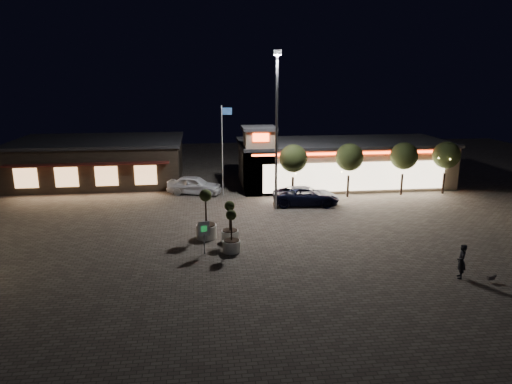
{
  "coord_description": "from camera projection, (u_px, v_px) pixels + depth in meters",
  "views": [
    {
      "loc": [
        -3.96,
        -27.0,
        10.63
      ],
      "look_at": [
        0.14,
        6.0,
        2.0
      ],
      "focal_mm": 32.0,
      "sensor_mm": 36.0,
      "label": 1
    }
  ],
  "objects": [
    {
      "name": "string_tree_b",
      "position": [
        349.0,
        157.0,
        39.82
      ],
      "size": [
        2.42,
        2.42,
        4.79
      ],
      "color": "#332319",
      "rests_on": "ground"
    },
    {
      "name": "pedestrian",
      "position": [
        461.0,
        261.0,
        24.29
      ],
      "size": [
        0.66,
        0.8,
        1.89
      ],
      "primitive_type": "imported",
      "rotation": [
        0.0,
        0.0,
        -1.92
      ],
      "color": "black",
      "rests_on": "ground"
    },
    {
      "name": "planter_right",
      "position": [
        230.0,
        229.0,
        29.61
      ],
      "size": [
        1.12,
        1.12,
        2.75
      ],
      "color": "silver",
      "rests_on": "ground"
    },
    {
      "name": "floodlight_pole",
      "position": [
        277.0,
        122.0,
        35.24
      ],
      "size": [
        0.6,
        0.4,
        12.38
      ],
      "color": "gray",
      "rests_on": "ground"
    },
    {
      "name": "string_tree_a",
      "position": [
        293.0,
        159.0,
        39.23
      ],
      "size": [
        2.42,
        2.42,
        4.79
      ],
      "color": "#332319",
      "rests_on": "ground"
    },
    {
      "name": "string_tree_c",
      "position": [
        404.0,
        156.0,
        40.42
      ],
      "size": [
        2.42,
        2.42,
        4.79
      ],
      "color": "#332319",
      "rests_on": "ground"
    },
    {
      "name": "retail_building",
      "position": [
        338.0,
        162.0,
        44.85
      ],
      "size": [
        20.4,
        8.4,
        6.1
      ],
      "color": "tan",
      "rests_on": "ground"
    },
    {
      "name": "planter_left",
      "position": [
        206.0,
        223.0,
        30.22
      ],
      "size": [
        1.36,
        1.36,
        3.35
      ],
      "color": "silver",
      "rests_on": "ground"
    },
    {
      "name": "pickup_truck",
      "position": [
        306.0,
        196.0,
        38.03
      ],
      "size": [
        5.78,
        3.15,
        1.54
      ],
      "primitive_type": "imported",
      "rotation": [
        0.0,
        0.0,
        1.46
      ],
      "color": "black",
      "rests_on": "ground"
    },
    {
      "name": "planter_mid",
      "position": [
        231.0,
        239.0,
        27.9
      ],
      "size": [
        1.09,
        1.09,
        2.69
      ],
      "color": "silver",
      "rests_on": "ground"
    },
    {
      "name": "valet_sign",
      "position": [
        204.0,
        231.0,
        27.42
      ],
      "size": [
        0.68,
        0.22,
        2.07
      ],
      "color": "gray",
      "rests_on": "ground"
    },
    {
      "name": "white_sedan",
      "position": [
        194.0,
        185.0,
        41.43
      ],
      "size": [
        5.3,
        3.38,
        1.68
      ],
      "primitive_type": "imported",
      "rotation": [
        0.0,
        0.0,
        1.26
      ],
      "color": "white",
      "rests_on": "ground"
    },
    {
      "name": "ground",
      "position": [
        265.0,
        246.0,
        29.08
      ],
      "size": [
        90.0,
        90.0,
        0.0
      ],
      "primitive_type": "plane",
      "color": "#675E53",
      "rests_on": "ground"
    },
    {
      "name": "string_tree_d",
      "position": [
        446.0,
        155.0,
        40.9
      ],
      "size": [
        2.42,
        2.42,
        4.79
      ],
      "color": "#332319",
      "rests_on": "ground"
    },
    {
      "name": "restaurant_building",
      "position": [
        100.0,
        160.0,
        46.05
      ],
      "size": [
        16.4,
        11.0,
        4.3
      ],
      "color": "#382D23",
      "rests_on": "ground"
    },
    {
      "name": "dog",
      "position": [
        492.0,
        277.0,
        23.95
      ],
      "size": [
        0.53,
        0.22,
        0.28
      ],
      "color": "#59514C",
      "rests_on": "ground"
    },
    {
      "name": "flagpole",
      "position": [
        223.0,
        143.0,
        40.15
      ],
      "size": [
        0.95,
        0.1,
        8.0
      ],
      "color": "white",
      "rests_on": "ground"
    }
  ]
}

